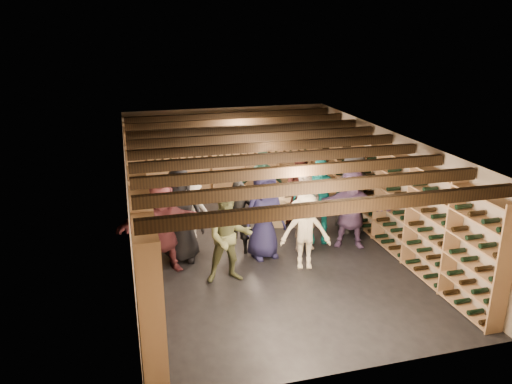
{
  "coord_description": "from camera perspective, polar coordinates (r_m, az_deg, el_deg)",
  "views": [
    {
      "loc": [
        -2.71,
        -9.2,
        4.58
      ],
      "look_at": [
        -0.19,
        0.2,
        1.26
      ],
      "focal_mm": 35.0,
      "sensor_mm": 36.0,
      "label": 1
    }
  ],
  "objects": [
    {
      "name": "crate_loose",
      "position": [
        12.38,
        3.32,
        -2.5
      ],
      "size": [
        0.56,
        0.44,
        0.17
      ],
      "primitive_type": "cube",
      "rotation": [
        0.0,
        0.0,
        -0.23
      ],
      "color": "#A78558",
      "rests_on": "ground"
    },
    {
      "name": "crate_stack_left",
      "position": [
        11.78,
        2.1,
        -2.28
      ],
      "size": [
        0.57,
        0.45,
        0.68
      ],
      "rotation": [
        0.0,
        0.0,
        -0.26
      ],
      "color": "#A78558",
      "rests_on": "ground"
    },
    {
      "name": "wine_rack_right",
      "position": [
        11.17,
        14.1,
        -0.05
      ],
      "size": [
        0.32,
        7.5,
        2.15
      ],
      "color": "#A0784D",
      "rests_on": "ground"
    },
    {
      "name": "crate_stack_right",
      "position": [
        12.2,
        4.02,
        -1.97
      ],
      "size": [
        0.52,
        0.37,
        0.51
      ],
      "rotation": [
        0.0,
        0.0,
        0.08
      ],
      "color": "#A78558",
      "rests_on": "ground"
    },
    {
      "name": "person_12",
      "position": [
        11.53,
        10.95,
        0.04
      ],
      "size": [
        0.93,
        0.61,
        1.87
      ],
      "primitive_type": "imported",
      "rotation": [
        0.0,
        0.0,
        0.02
      ],
      "color": "#2F3033",
      "rests_on": "ground"
    },
    {
      "name": "person_10",
      "position": [
        11.5,
        0.65,
        0.32
      ],
      "size": [
        1.13,
        0.56,
        1.86
      ],
      "primitive_type": "imported",
      "rotation": [
        0.0,
        0.0,
        -0.1
      ],
      "color": "#244D3E",
      "rests_on": "ground"
    },
    {
      "name": "ceiling_joists",
      "position": [
        9.86,
        1.39,
        5.22
      ],
      "size": [
        5.4,
        7.12,
        0.18
      ],
      "color": "black",
      "rests_on": "ground"
    },
    {
      "name": "person_4",
      "position": [
        10.84,
        7.15,
        -0.95
      ],
      "size": [
        1.19,
        0.81,
        1.88
      ],
      "primitive_type": "imported",
      "rotation": [
        0.0,
        0.0,
        -0.35
      ],
      "color": "#138584",
      "rests_on": "ground"
    },
    {
      "name": "person_2",
      "position": [
        9.1,
        -3.1,
        -5.15
      ],
      "size": [
        0.88,
        0.7,
        1.77
      ],
      "primitive_type": "imported",
      "rotation": [
        0.0,
        0.0,
        -0.04
      ],
      "color": "#5B613C",
      "rests_on": "ground"
    },
    {
      "name": "person_9",
      "position": [
        10.74,
        -7.57,
        -2.27
      ],
      "size": [
        1.02,
        0.67,
        1.48
      ],
      "primitive_type": "imported",
      "rotation": [
        0.0,
        0.0,
        -0.13
      ],
      "color": "beige",
      "rests_on": "ground"
    },
    {
      "name": "person_7",
      "position": [
        10.4,
        5.76,
        -2.15
      ],
      "size": [
        0.74,
        0.61,
        1.74
      ],
      "primitive_type": "imported",
      "rotation": [
        0.0,
        0.0,
        0.35
      ],
      "color": "gray",
      "rests_on": "ground"
    },
    {
      "name": "wine_rack_left",
      "position": [
        9.84,
        -13.2,
        -2.56
      ],
      "size": [
        0.32,
        7.5,
        2.15
      ],
      "color": "#A0784D",
      "rests_on": "ground"
    },
    {
      "name": "person_0",
      "position": [
        9.98,
        -8.66,
        -2.71
      ],
      "size": [
        1.0,
        0.73,
        1.9
      ],
      "primitive_type": "imported",
      "rotation": [
        0.0,
        0.0,
        -0.14
      ],
      "color": "black",
      "rests_on": "ground"
    },
    {
      "name": "person_6",
      "position": [
        10.02,
        0.94,
        -2.67
      ],
      "size": [
        0.97,
        0.72,
        1.81
      ],
      "primitive_type": "imported",
      "rotation": [
        0.0,
        0.0,
        0.17
      ],
      "color": "#21204A",
      "rests_on": "ground"
    },
    {
      "name": "person_8",
      "position": [
        11.57,
        5.28,
        0.23
      ],
      "size": [
        1.08,
        0.98,
        1.81
      ],
      "primitive_type": "imported",
      "rotation": [
        0.0,
        0.0,
        -0.42
      ],
      "color": "#461D19",
      "rests_on": "ground"
    },
    {
      "name": "walls",
      "position": [
        10.16,
        1.34,
        -0.6
      ],
      "size": [
        5.52,
        8.02,
        2.4
      ],
      "color": "tan",
      "rests_on": "ground"
    },
    {
      "name": "ceiling",
      "position": [
        9.83,
        1.39,
        6.01
      ],
      "size": [
        5.5,
        8.0,
        0.01
      ],
      "primitive_type": "cube",
      "color": "#BDB4A1",
      "rests_on": "walls"
    },
    {
      "name": "ground",
      "position": [
        10.62,
        1.29,
        -6.71
      ],
      "size": [
        8.0,
        8.0,
        0.0
      ],
      "primitive_type": "plane",
      "color": "black",
      "rests_on": "ground"
    },
    {
      "name": "wine_rack_back",
      "position": [
        13.76,
        -3.15,
        4.04
      ],
      "size": [
        4.7,
        0.3,
        2.15
      ],
      "color": "#A0784D",
      "rests_on": "ground"
    },
    {
      "name": "person_1",
      "position": [
        10.27,
        -1.93,
        -2.94
      ],
      "size": [
        0.65,
        0.52,
        1.55
      ],
      "primitive_type": "imported",
      "rotation": [
        0.0,
        0.0,
        -0.29
      ],
      "color": "black",
      "rests_on": "ground"
    },
    {
      "name": "person_3",
      "position": [
        9.67,
        5.69,
        -4.53
      ],
      "size": [
        1.09,
        0.78,
        1.52
      ],
      "primitive_type": "imported",
      "rotation": [
        0.0,
        0.0,
        -0.23
      ],
      "color": "beige",
      "rests_on": "ground"
    },
    {
      "name": "person_5",
      "position": [
        9.61,
        -10.73,
        -3.81
      ],
      "size": [
        1.77,
        0.69,
        1.87
      ],
      "primitive_type": "imported",
      "rotation": [
        0.0,
        0.0,
        0.08
      ],
      "color": "brown",
      "rests_on": "ground"
    },
    {
      "name": "person_11",
      "position": [
        10.73,
        10.82,
        -1.8
      ],
      "size": [
        1.67,
        1.07,
        1.72
      ],
      "primitive_type": "imported",
      "rotation": [
        0.0,
        0.0,
        -0.38
      ],
      "color": "slate",
      "rests_on": "ground"
    }
  ]
}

